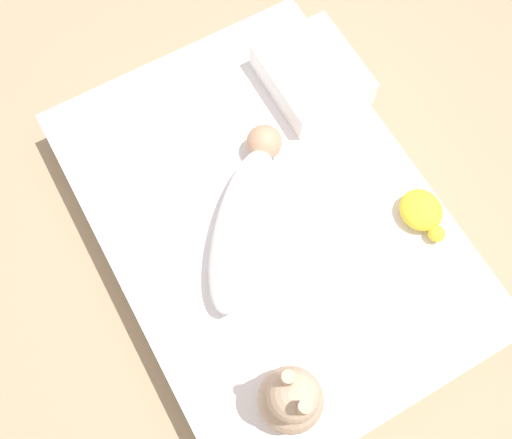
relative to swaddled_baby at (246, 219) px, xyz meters
The scene contains 6 objects.
ground_plane 0.27m from the swaddled_baby, 90.95° to the left, with size 12.00×12.00×0.00m, color #9E8466.
bed_mattress 0.18m from the swaddled_baby, 90.95° to the left, with size 1.35×0.97×0.19m.
swaddled_baby is the anchor object (origin of this frame).
pillow 0.55m from the swaddled_baby, 127.75° to the left, with size 0.33×0.28×0.11m.
bunny_plush 0.52m from the swaddled_baby, 16.24° to the right, with size 0.17×0.17×0.34m.
turtle_plush 0.53m from the swaddled_baby, 64.10° to the left, with size 0.18×0.12×0.08m.
Camera 1 is at (0.56, -0.36, 1.89)m, focal length 42.00 mm.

